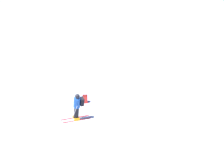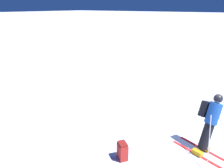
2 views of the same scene
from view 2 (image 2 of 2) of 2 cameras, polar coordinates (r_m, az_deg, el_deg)
The scene contains 3 objects.
ground_plane at distance 7.33m, azimuth 23.29°, elevation -13.98°, with size 300.00×300.00×0.00m, color white.
skier at distance 6.65m, azimuth 24.22°, elevation -8.62°, with size 1.41×1.65×1.68m.
spare_backpack at distance 6.06m, azimuth 2.75°, elevation -17.08°, with size 0.35×0.37×0.50m.
Camera 2 is at (-6.14, -1.01, 3.87)m, focal length 35.00 mm.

